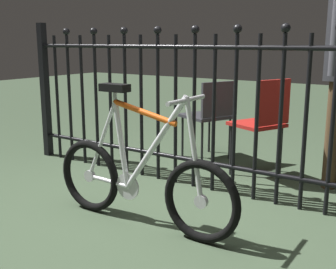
# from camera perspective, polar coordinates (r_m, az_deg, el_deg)

# --- Properties ---
(ground_plane) EXTENTS (20.00, 20.00, 0.00)m
(ground_plane) POSITION_cam_1_polar(r_m,az_deg,el_deg) (3.00, -2.61, -11.04)
(ground_plane) COLOR #3D4E38
(iron_fence) EXTENTS (3.84, 0.07, 1.37)m
(iron_fence) POSITION_cam_1_polar(r_m,az_deg,el_deg) (3.47, 3.34, 4.04)
(iron_fence) COLOR black
(iron_fence) RESTS_ON ground
(bicycle) EXTENTS (1.42, 0.40, 0.92)m
(bicycle) POSITION_cam_1_polar(r_m,az_deg,el_deg) (2.80, -3.71, -5.99)
(bicycle) COLOR black
(bicycle) RESTS_ON ground
(chair_charcoal) EXTENTS (0.58, 0.58, 0.81)m
(chair_charcoal) POSITION_cam_1_polar(r_m,az_deg,el_deg) (4.33, 5.76, 3.04)
(chair_charcoal) COLOR black
(chair_charcoal) RESTS_ON ground
(chair_red) EXTENTS (0.51, 0.50, 0.88)m
(chair_red) POSITION_cam_1_polar(r_m,az_deg,el_deg) (3.77, 12.59, 2.12)
(chair_red) COLOR black
(chair_red) RESTS_ON ground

